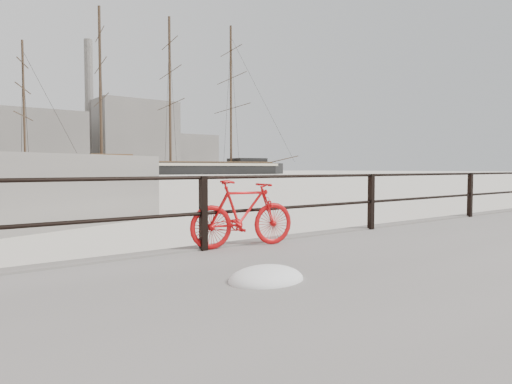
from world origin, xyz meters
TOP-DOWN VIEW (x-y plane):
  - ground at (0.00, 0.00)m, footprint 400.00×400.00m
  - guardrail at (0.00, -0.15)m, footprint 28.00×0.10m
  - bicycle at (-2.92, -0.25)m, footprint 1.58×0.51m
  - barque_black at (41.92, 91.01)m, footprint 70.31×34.39m
  - industrial_west at (20.00, 140.00)m, footprint 32.00×18.00m
  - industrial_mid at (55.00, 145.00)m, footprint 26.00×20.00m
  - industrial_east at (78.00, 150.00)m, footprint 20.00×16.00m
  - smokestack at (42.00, 150.00)m, footprint 2.80×2.80m

SIDE VIEW (x-z plane):
  - ground at x=0.00m, z-range 0.00..0.00m
  - barque_black at x=41.92m, z-range -18.80..18.80m
  - bicycle at x=-2.92m, z-range 0.35..1.29m
  - guardrail at x=0.00m, z-range 0.35..1.35m
  - industrial_east at x=78.00m, z-range 0.00..14.00m
  - industrial_west at x=20.00m, z-range 0.00..18.00m
  - industrial_mid at x=55.00m, z-range 0.00..24.00m
  - smokestack at x=42.00m, z-range 0.00..44.00m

